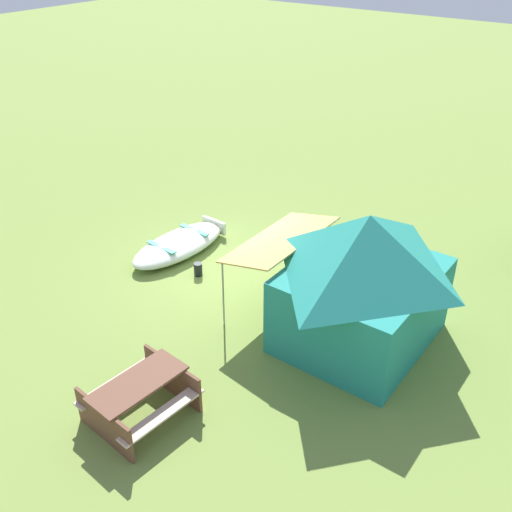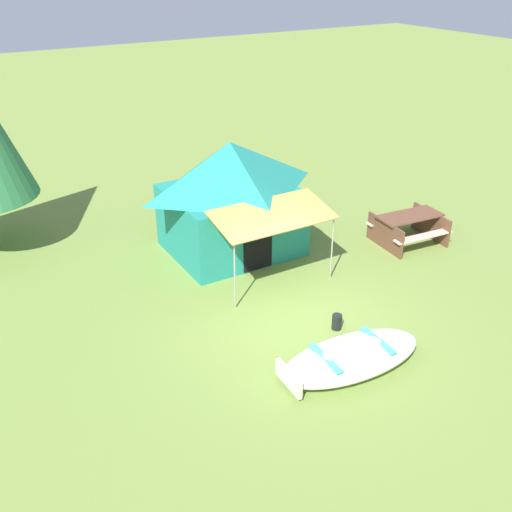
{
  "view_description": "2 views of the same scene",
  "coord_description": "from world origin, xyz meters",
  "px_view_note": "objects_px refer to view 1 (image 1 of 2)",
  "views": [
    {
      "loc": [
        9.34,
        7.53,
        7.57
      ],
      "look_at": [
        0.2,
        0.89,
        0.86
      ],
      "focal_mm": 41.32,
      "sensor_mm": 36.0,
      "label": 1
    },
    {
      "loc": [
        -5.85,
        -8.07,
        6.78
      ],
      "look_at": [
        -0.18,
        1.36,
        0.99
      ],
      "focal_mm": 41.04,
      "sensor_mm": 36.0,
      "label": 2
    }
  ],
  "objects_px": {
    "picnic_table": "(139,395)",
    "fuel_can": "(198,269)",
    "cooler_box": "(314,312)",
    "beached_rowboat": "(179,244)",
    "canvas_cabin_tent": "(363,278)"
  },
  "relations": [
    {
      "from": "beached_rowboat",
      "to": "fuel_can",
      "type": "distance_m",
      "value": 1.24
    },
    {
      "from": "canvas_cabin_tent",
      "to": "fuel_can",
      "type": "xyz_separation_m",
      "value": [
        0.09,
        -4.17,
        -1.29
      ]
    },
    {
      "from": "fuel_can",
      "to": "canvas_cabin_tent",
      "type": "bearing_deg",
      "value": 91.26
    },
    {
      "from": "picnic_table",
      "to": "fuel_can",
      "type": "height_order",
      "value": "picnic_table"
    },
    {
      "from": "beached_rowboat",
      "to": "canvas_cabin_tent",
      "type": "relative_size",
      "value": 0.74
    },
    {
      "from": "cooler_box",
      "to": "beached_rowboat",
      "type": "bearing_deg",
      "value": -95.57
    },
    {
      "from": "fuel_can",
      "to": "cooler_box",
      "type": "bearing_deg",
      "value": 92.49
    },
    {
      "from": "canvas_cabin_tent",
      "to": "cooler_box",
      "type": "height_order",
      "value": "canvas_cabin_tent"
    },
    {
      "from": "picnic_table",
      "to": "fuel_can",
      "type": "relative_size",
      "value": 5.54
    },
    {
      "from": "canvas_cabin_tent",
      "to": "picnic_table",
      "type": "relative_size",
      "value": 2.2
    },
    {
      "from": "canvas_cabin_tent",
      "to": "fuel_can",
      "type": "bearing_deg",
      "value": -88.74
    },
    {
      "from": "cooler_box",
      "to": "picnic_table",
      "type": "bearing_deg",
      "value": -12.88
    },
    {
      "from": "beached_rowboat",
      "to": "canvas_cabin_tent",
      "type": "distance_m",
      "value": 5.43
    },
    {
      "from": "canvas_cabin_tent",
      "to": "picnic_table",
      "type": "height_order",
      "value": "canvas_cabin_tent"
    },
    {
      "from": "canvas_cabin_tent",
      "to": "picnic_table",
      "type": "distance_m",
      "value": 4.66
    }
  ]
}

